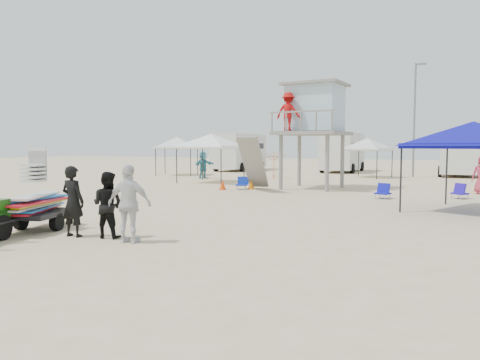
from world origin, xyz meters
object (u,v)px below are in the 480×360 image
at_px(surf_trailer, 38,201).
at_px(man_left, 73,201).
at_px(lifeguard_tower, 312,112).
at_px(canopy_blue, 473,126).

distance_m(surf_trailer, man_left, 1.55).
relative_size(lifeguard_tower, canopy_blue, 1.18).
height_order(surf_trailer, lifeguard_tower, lifeguard_tower).
distance_m(man_left, lifeguard_tower, 15.43).
xyz_separation_m(man_left, lifeguard_tower, (1.61, 15.03, 3.08)).
xyz_separation_m(lifeguard_tower, canopy_blue, (7.30, -6.48, -1.09)).
bearing_deg(man_left, lifeguard_tower, -96.42).
relative_size(surf_trailer, canopy_blue, 0.53).
xyz_separation_m(surf_trailer, man_left, (1.52, -0.30, 0.09)).
relative_size(surf_trailer, lifeguard_tower, 0.45).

